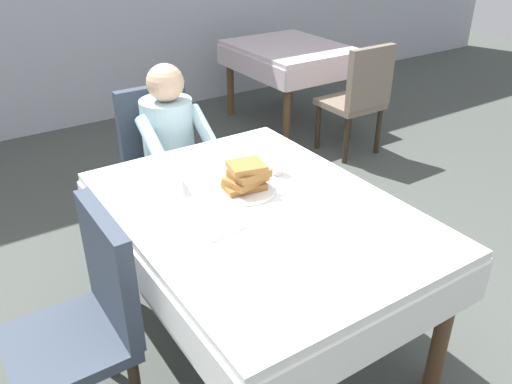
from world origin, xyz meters
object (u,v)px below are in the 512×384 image
(plate_breakfast, at_px, (245,190))
(fork_left_of_plate, at_px, (211,204))
(background_table_far, at_px, (290,58))
(dining_table_main, at_px, (259,225))
(knife_right_of_plate, at_px, (282,182))
(spoon_near_edge, at_px, (286,218))
(background_chair_empty, at_px, (360,94))
(breakfast_stack, at_px, (246,176))
(syrup_pitcher, at_px, (183,187))
(cup_coffee, at_px, (276,165))
(diner_person, at_px, (171,142))
(chair_left_side, at_px, (89,313))
(chair_diner, at_px, (162,154))

(plate_breakfast, bearing_deg, fork_left_of_plate, -173.99)
(background_table_far, bearing_deg, dining_table_main, -129.25)
(knife_right_of_plate, height_order, spoon_near_edge, same)
(background_chair_empty, bearing_deg, breakfast_stack, -146.97)
(dining_table_main, distance_m, syrup_pitcher, 0.38)
(background_table_far, bearing_deg, spoon_near_edge, -127.03)
(syrup_pitcher, bearing_deg, cup_coffee, -7.10)
(spoon_near_edge, xyz_separation_m, background_table_far, (1.84, 2.44, -0.12))
(diner_person, height_order, breakfast_stack, diner_person)
(chair_left_side, bearing_deg, knife_right_of_plate, -82.23)
(diner_person, xyz_separation_m, chair_left_side, (-0.83, -1.01, -0.14))
(plate_breakfast, bearing_deg, chair_diner, 88.02)
(dining_table_main, distance_m, diner_person, 1.02)
(chair_diner, distance_m, cup_coffee, 0.99)
(knife_right_of_plate, bearing_deg, dining_table_main, 118.82)
(background_table_far, distance_m, background_chair_empty, 0.95)
(chair_diner, height_order, background_chair_empty, same)
(chair_diner, relative_size, background_chair_empty, 1.00)
(plate_breakfast, relative_size, cup_coffee, 2.48)
(plate_breakfast, xyz_separation_m, syrup_pitcher, (-0.24, 0.13, 0.03))
(syrup_pitcher, bearing_deg, background_chair_empty, 27.01)
(breakfast_stack, distance_m, syrup_pitcher, 0.28)
(knife_right_of_plate, xyz_separation_m, spoon_near_edge, (-0.18, -0.27, 0.00))
(breakfast_stack, bearing_deg, background_table_far, 49.32)
(knife_right_of_plate, bearing_deg, breakfast_stack, 82.33)
(cup_coffee, distance_m, background_table_far, 2.65)
(diner_person, relative_size, spoon_near_edge, 7.47)
(cup_coffee, height_order, spoon_near_edge, cup_coffee)
(background_table_far, bearing_deg, knife_right_of_plate, -127.50)
(chair_diner, bearing_deg, fork_left_of_plate, 77.73)
(knife_right_of_plate, relative_size, background_table_far, 0.18)
(background_chair_empty, bearing_deg, diner_person, -169.44)
(chair_left_side, distance_m, background_table_far, 3.51)
(chair_diner, height_order, breakfast_stack, chair_diner)
(knife_right_of_plate, xyz_separation_m, background_chair_empty, (1.66, 1.22, -0.21))
(spoon_near_edge, bearing_deg, diner_person, 105.85)
(breakfast_stack, bearing_deg, knife_right_of_plate, -4.71)
(background_chair_empty, bearing_deg, syrup_pitcher, -152.99)
(diner_person, relative_size, knife_right_of_plate, 5.60)
(plate_breakfast, height_order, fork_left_of_plate, plate_breakfast)
(chair_diner, height_order, chair_left_side, same)
(dining_table_main, bearing_deg, breakfast_stack, 78.24)
(cup_coffee, relative_size, spoon_near_edge, 0.75)
(diner_person, height_order, background_chair_empty, diner_person)
(fork_left_of_plate, distance_m, background_chair_empty, 2.39)
(dining_table_main, bearing_deg, background_table_far, 50.75)
(breakfast_stack, bearing_deg, chair_left_side, -169.40)
(breakfast_stack, height_order, cup_coffee, breakfast_stack)
(syrup_pitcher, bearing_deg, breakfast_stack, -28.23)
(cup_coffee, relative_size, knife_right_of_plate, 0.57)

